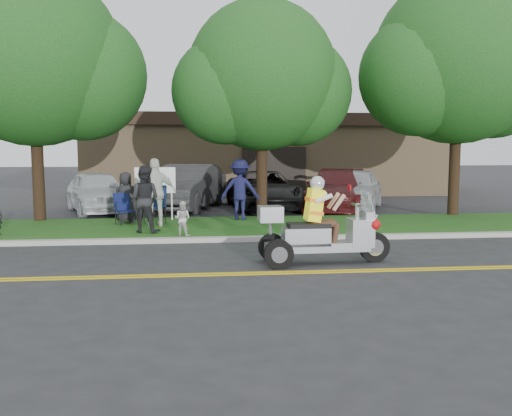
{
  "coord_description": "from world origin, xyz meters",
  "views": [
    {
      "loc": [
        -1.59,
        -10.39,
        2.34
      ],
      "look_at": [
        -0.25,
        2.0,
        0.96
      ],
      "focal_mm": 38.0,
      "sensor_mm": 36.0,
      "label": 1
    }
  ],
  "objects": [
    {
      "name": "grass_verge",
      "position": [
        0.0,
        5.2,
        0.06
      ],
      "size": [
        60.0,
        4.0,
        0.1
      ],
      "primitive_type": "cube",
      "color": "#1E4F15",
      "rests_on": "ground"
    },
    {
      "name": "curb",
      "position": [
        0.0,
        3.05,
        0.06
      ],
      "size": [
        60.0,
        0.25,
        0.12
      ],
      "primitive_type": "cube",
      "color": "#A8A89E",
      "rests_on": "ground"
    },
    {
      "name": "commercial_building",
      "position": [
        2.0,
        18.98,
        2.01
      ],
      "size": [
        18.0,
        8.2,
        4.0
      ],
      "color": "#9E7F5B",
      "rests_on": "ground"
    },
    {
      "name": "tree_left",
      "position": [
        -6.44,
        7.03,
        4.85
      ],
      "size": [
        6.62,
        5.4,
        7.78
      ],
      "color": "#332114",
      "rests_on": "ground"
    },
    {
      "name": "trike_scooter",
      "position": [
        0.84,
        0.25,
        0.62
      ],
      "size": [
        2.73,
        0.92,
        1.79
      ],
      "rotation": [
        0.0,
        0.0,
        0.03
      ],
      "color": "black",
      "rests_on": "ground"
    },
    {
      "name": "spectator_chair_a",
      "position": [
        -0.27,
        6.43,
        1.05
      ],
      "size": [
        1.35,
        0.96,
        1.89
      ],
      "primitive_type": "imported",
      "rotation": [
        0.0,
        0.0,
        2.91
      ],
      "color": "#16163D",
      "rests_on": "grass_verge"
    },
    {
      "name": "parked_car_left",
      "position": [
        -2.0,
        10.36,
        0.86
      ],
      "size": [
        3.24,
        5.52,
        1.72
      ],
      "primitive_type": "imported",
      "rotation": [
        0.0,
        0.0,
        -0.29
      ],
      "color": "#323134",
      "rests_on": "ground"
    },
    {
      "name": "spectator_adult_mid",
      "position": [
        -3.0,
        4.13,
        0.99
      ],
      "size": [
        1.03,
        0.9,
        1.78
      ],
      "primitive_type": "imported",
      "rotation": [
        0.0,
        0.0,
        2.83
      ],
      "color": "black",
      "rests_on": "grass_verge"
    },
    {
      "name": "lawn_chair_b",
      "position": [
        -3.77,
        5.75,
        0.62
      ],
      "size": [
        0.67,
        0.68,
        0.92
      ],
      "rotation": [
        0.0,
        0.0,
        0.54
      ],
      "color": "black",
      "rests_on": "grass_verge"
    },
    {
      "name": "tree_mid",
      "position": [
        0.55,
        7.23,
        4.43
      ],
      "size": [
        5.88,
        4.8,
        7.05
      ],
      "color": "#332114",
      "rests_on": "ground"
    },
    {
      "name": "parked_car_far_right",
      "position": [
        4.4,
        9.84,
        0.79
      ],
      "size": [
        3.59,
        5.03,
        1.59
      ],
      "primitive_type": "imported",
      "rotation": [
        0.0,
        0.0,
        -0.41
      ],
      "color": "#B6B9BE",
      "rests_on": "ground"
    },
    {
      "name": "child_right",
      "position": [
        -1.99,
        3.4,
        0.55
      ],
      "size": [
        0.53,
        0.47,
        0.9
      ],
      "primitive_type": "imported",
      "rotation": [
        0.0,
        0.0,
        2.77
      ],
      "color": "beige",
      "rests_on": "grass_verge"
    },
    {
      "name": "spectator_chair_b",
      "position": [
        -3.73,
        6.12,
        0.87
      ],
      "size": [
        0.82,
        0.61,
        1.53
      ],
      "primitive_type": "imported",
      "rotation": [
        0.0,
        0.0,
        3.32
      ],
      "color": "black",
      "rests_on": "grass_verge"
    },
    {
      "name": "ground",
      "position": [
        0.0,
        0.0,
        0.0
      ],
      "size": [
        120.0,
        120.0,
        0.0
      ],
      "primitive_type": "plane",
      "color": "#28282B",
      "rests_on": "ground"
    },
    {
      "name": "tree_right",
      "position": [
        7.06,
        7.03,
        5.03
      ],
      "size": [
        6.86,
        5.6,
        8.07
      ],
      "color": "#332114",
      "rests_on": "ground"
    },
    {
      "name": "lawn_chair_a",
      "position": [
        -2.84,
        5.92,
        0.74
      ],
      "size": [
        0.69,
        0.71,
        1.13
      ],
      "rotation": [
        0.0,
        0.0,
        -0.19
      ],
      "color": "black",
      "rests_on": "grass_verge"
    },
    {
      "name": "parked_car_far_left",
      "position": [
        -5.24,
        9.76,
        0.76
      ],
      "size": [
        3.21,
        4.83,
        1.53
      ],
      "primitive_type": "imported",
      "rotation": [
        0.0,
        0.0,
        0.34
      ],
      "color": "silver",
      "rests_on": "ground"
    },
    {
      "name": "parked_car_right",
      "position": [
        3.68,
        9.81,
        0.76
      ],
      "size": [
        3.8,
        5.63,
        1.51
      ],
      "primitive_type": "imported",
      "rotation": [
        0.0,
        0.0,
        -0.35
      ],
      "color": "#4C1114",
      "rests_on": "ground"
    },
    {
      "name": "centerline_far",
      "position": [
        0.0,
        -0.42,
        0.01
      ],
      "size": [
        60.0,
        0.1,
        0.01
      ],
      "primitive_type": "cube",
      "color": "gold",
      "rests_on": "ground"
    },
    {
      "name": "parked_car_mid",
      "position": [
        0.92,
        10.26,
        0.73
      ],
      "size": [
        2.66,
        5.36,
        1.46
      ],
      "primitive_type": "imported",
      "rotation": [
        0.0,
        0.0,
        0.05
      ],
      "color": "black",
      "rests_on": "ground"
    },
    {
      "name": "centerline_near",
      "position": [
        0.0,
        -0.58,
        0.01
      ],
      "size": [
        60.0,
        0.1,
        0.01
      ],
      "primitive_type": "cube",
      "color": "gold",
      "rests_on": "ground"
    },
    {
      "name": "spectator_adult_right",
      "position": [
        -2.79,
        5.3,
        1.08
      ],
      "size": [
        1.2,
        0.63,
        1.95
      ],
      "primitive_type": "imported",
      "rotation": [
        0.0,
        0.0,
        3.28
      ],
      "color": "silver",
      "rests_on": "grass_verge"
    },
    {
      "name": "business_sign",
      "position": [
        -2.9,
        6.6,
        1.26
      ],
      "size": [
        1.25,
        0.06,
        1.75
      ],
      "color": "silver",
      "rests_on": "ground"
    }
  ]
}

